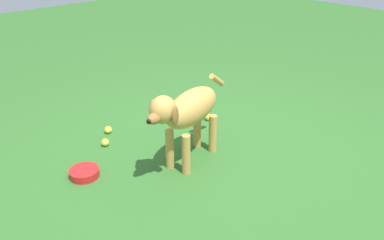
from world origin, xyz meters
name	(u,v)px	position (x,y,z in m)	size (l,w,h in m)	color
ground	(217,160)	(0.00, 0.00, 0.00)	(14.00, 14.00, 0.00)	#2D6026
dog	(188,111)	(-0.14, -0.18, 0.44)	(0.38, 0.97, 0.67)	#C69347
tennis_ball_0	(208,117)	(-0.55, 0.45, 0.03)	(0.07, 0.07, 0.07)	#C5E031
tennis_ball_1	(108,130)	(-0.98, -0.39, 0.03)	(0.07, 0.07, 0.07)	#D8DF3B
tennis_ball_2	(105,142)	(-0.80, -0.53, 0.03)	(0.07, 0.07, 0.07)	#C8D33F
water_bowl	(84,173)	(-0.52, -0.88, 0.03)	(0.22, 0.22, 0.06)	red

